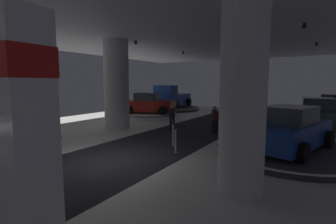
% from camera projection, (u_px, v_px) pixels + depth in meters
% --- Properties ---
extents(ground, '(24.00, 44.00, 0.06)m').
position_uv_depth(ground, '(107.00, 162.00, 9.19)').
color(ground, silver).
extents(ceiling_with_spotlights, '(24.00, 44.00, 0.39)m').
position_uv_depth(ceiling_with_spotlights, '(103.00, 4.00, 8.54)').
color(ceiling_with_spotlights, silver).
extents(column_right, '(1.18, 1.18, 5.50)m').
position_uv_depth(column_right, '(243.00, 88.00, 6.35)').
color(column_right, silver).
rests_on(column_right, ground).
extents(column_left, '(1.54, 1.54, 5.50)m').
position_uv_depth(column_left, '(116.00, 85.00, 15.57)').
color(column_left, silver).
rests_on(column_left, ground).
extents(brand_sign_pylon, '(1.29, 0.70, 3.71)m').
position_uv_depth(brand_sign_pylon, '(13.00, 160.00, 3.10)').
color(brand_sign_pylon, slate).
rests_on(brand_sign_pylon, ground).
extents(display_platform_far_right, '(5.02, 5.02, 0.31)m').
position_uv_depth(display_platform_far_right, '(316.00, 129.00, 14.62)').
color(display_platform_far_right, '#B7B7BC').
rests_on(display_platform_far_right, ground).
extents(display_car_far_right, '(2.51, 4.35, 1.71)m').
position_uv_depth(display_car_far_right, '(317.00, 114.00, 14.49)').
color(display_car_far_right, '#2D5638').
rests_on(display_car_far_right, display_platform_far_right).
extents(display_platform_far_left, '(4.61, 4.61, 0.36)m').
position_uv_depth(display_platform_far_left, '(149.00, 115.00, 20.87)').
color(display_platform_far_left, silver).
rests_on(display_platform_far_left, ground).
extents(display_car_far_left, '(4.54, 3.16, 1.71)m').
position_uv_depth(display_car_far_left, '(149.00, 104.00, 20.77)').
color(display_car_far_left, maroon).
rests_on(display_car_far_left, display_platform_far_left).
extents(display_platform_mid_right, '(5.74, 5.74, 0.27)m').
position_uv_depth(display_platform_mid_right, '(289.00, 152.00, 9.93)').
color(display_platform_mid_right, '#333338').
rests_on(display_platform_mid_right, ground).
extents(display_car_mid_right, '(3.08, 4.53, 1.71)m').
position_uv_depth(display_car_mid_right, '(290.00, 130.00, 9.81)').
color(display_car_mid_right, navy).
rests_on(display_car_mid_right, display_platform_mid_right).
extents(display_platform_deep_left, '(5.68, 5.68, 0.33)m').
position_uv_depth(display_platform_deep_left, '(173.00, 108.00, 26.58)').
color(display_platform_deep_left, '#333338').
rests_on(display_platform_deep_left, ground).
extents(pickup_truck_deep_left, '(3.13, 5.50, 2.30)m').
position_uv_depth(pickup_truck_deep_left, '(171.00, 98.00, 26.17)').
color(pickup_truck_deep_left, navy).
rests_on(pickup_truck_deep_left, display_platform_deep_left).
extents(visitor_walking_near, '(0.32, 0.32, 1.59)m').
position_uv_depth(visitor_walking_near, '(172.00, 116.00, 14.96)').
color(visitor_walking_near, black).
rests_on(visitor_walking_near, ground).
extents(visitor_walking_far, '(0.32, 0.32, 1.59)m').
position_uv_depth(visitor_walking_far, '(214.00, 118.00, 14.11)').
color(visitor_walking_far, black).
rests_on(visitor_walking_far, ground).
extents(stanchion_a, '(0.28, 0.28, 1.01)m').
position_uv_depth(stanchion_a, '(173.00, 138.00, 11.28)').
color(stanchion_a, '#333338').
rests_on(stanchion_a, ground).
extents(stanchion_c, '(0.28, 0.28, 1.01)m').
position_uv_depth(stanchion_c, '(175.00, 145.00, 10.11)').
color(stanchion_c, '#333338').
rests_on(stanchion_c, ground).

